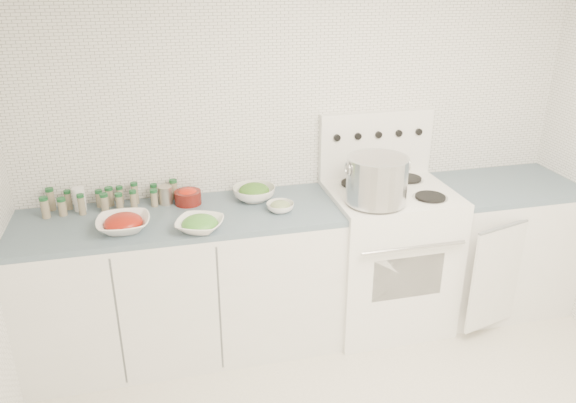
% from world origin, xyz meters
% --- Properties ---
extents(room_walls, '(3.54, 3.04, 2.52)m').
position_xyz_m(room_walls, '(0.00, 0.00, 1.56)').
color(room_walls, white).
rests_on(room_walls, ground).
extents(counter_left, '(1.85, 0.62, 0.90)m').
position_xyz_m(counter_left, '(-0.82, 1.19, 0.45)').
color(counter_left, white).
rests_on(counter_left, ground).
extents(stove, '(0.76, 0.70, 1.36)m').
position_xyz_m(stove, '(0.48, 1.19, 0.50)').
color(stove, white).
rests_on(stove, ground).
extents(counter_right, '(0.89, 0.73, 0.90)m').
position_xyz_m(counter_right, '(1.30, 1.19, 0.45)').
color(counter_right, white).
rests_on(counter_right, ground).
extents(stock_pot, '(0.37, 0.35, 0.27)m').
position_xyz_m(stock_pot, '(0.31, 1.02, 1.09)').
color(stock_pot, silver).
rests_on(stock_pot, stove).
extents(bowl_tomato, '(0.29, 0.29, 0.10)m').
position_xyz_m(bowl_tomato, '(-1.12, 1.07, 0.94)').
color(bowl_tomato, white).
rests_on(bowl_tomato, counter_left).
extents(bowl_snowpea, '(0.33, 0.33, 0.08)m').
position_xyz_m(bowl_snowpea, '(-0.72, 0.97, 0.94)').
color(bowl_snowpea, white).
rests_on(bowl_snowpea, counter_left).
extents(bowl_broccoli, '(0.31, 0.31, 0.10)m').
position_xyz_m(bowl_broccoli, '(-0.36, 1.32, 0.95)').
color(bowl_broccoli, white).
rests_on(bowl_broccoli, counter_left).
extents(bowl_zucchini, '(0.18, 0.18, 0.06)m').
position_xyz_m(bowl_zucchini, '(-0.24, 1.11, 0.93)').
color(bowl_zucchini, white).
rests_on(bowl_zucchini, counter_left).
extents(bowl_pepper, '(0.16, 0.16, 0.10)m').
position_xyz_m(bowl_pepper, '(-0.75, 1.35, 0.95)').
color(bowl_pepper, '#5B140F').
rests_on(bowl_pepper, counter_left).
extents(salt_canister, '(0.09, 0.09, 0.14)m').
position_xyz_m(salt_canister, '(-1.37, 1.41, 0.97)').
color(salt_canister, white).
rests_on(salt_canister, counter_left).
extents(tin_can, '(0.10, 0.10, 0.11)m').
position_xyz_m(tin_can, '(-0.88, 1.39, 0.95)').
color(tin_can, '#A69B8C').
rests_on(tin_can, counter_left).
extents(spice_cluster, '(0.77, 0.16, 0.14)m').
position_xyz_m(spice_cluster, '(-1.23, 1.40, 0.96)').
color(spice_cluster, gray).
rests_on(spice_cluster, counter_left).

